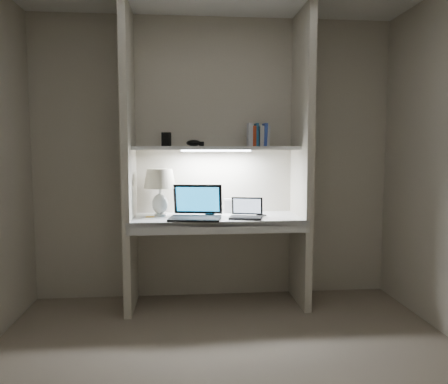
{
  "coord_description": "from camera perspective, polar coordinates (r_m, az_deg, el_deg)",
  "views": [
    {
      "loc": [
        -0.27,
        -2.44,
        1.34
      ],
      "look_at": [
        0.04,
        1.05,
        1.0
      ],
      "focal_mm": 35.0,
      "sensor_mm": 36.0,
      "label": 1
    }
  ],
  "objects": [
    {
      "name": "desk_apron",
      "position": [
        3.47,
        -0.61,
        -4.68
      ],
      "size": [
        1.46,
        0.03,
        0.1
      ],
      "primitive_type": "cube",
      "color": "silver",
      "rests_on": "desk"
    },
    {
      "name": "laptop_main",
      "position": [
        3.62,
        -3.66,
        -2.48
      ],
      "size": [
        0.46,
        0.42,
        0.27
      ],
      "rotation": [
        0.0,
        0.0,
        -0.16
      ],
      "color": "black",
      "rests_on": "desk"
    },
    {
      "name": "alcove_panel_left",
      "position": [
        3.69,
        -12.33,
        4.08
      ],
      "size": [
        0.06,
        0.55,
        2.5
      ],
      "primitive_type": "cube",
      "color": "beige",
      "rests_on": "floor"
    },
    {
      "name": "shelf",
      "position": [
        3.77,
        -1.05,
        5.76
      ],
      "size": [
        1.4,
        0.36,
        0.03
      ],
      "primitive_type": "cube",
      "color": "silver",
      "rests_on": "back_wall"
    },
    {
      "name": "strip_light",
      "position": [
        3.77,
        -1.05,
        5.42
      ],
      "size": [
        0.6,
        0.04,
        0.02
      ],
      "primitive_type": "cube",
      "color": "white",
      "rests_on": "shelf"
    },
    {
      "name": "table_lamp",
      "position": [
        3.77,
        -8.38,
        1.02
      ],
      "size": [
        0.28,
        0.28,
        0.4
      ],
      "color": "white",
      "rests_on": "desk"
    },
    {
      "name": "back_wall",
      "position": [
        3.95,
        -1.24,
        4.3
      ],
      "size": [
        3.2,
        0.01,
        2.5
      ],
      "primitive_type": "cube",
      "color": "beige",
      "rests_on": "floor"
    },
    {
      "name": "shelf_gadget",
      "position": [
        3.76,
        -3.98,
        6.41
      ],
      "size": [
        0.13,
        0.09,
        0.05
      ],
      "primitive_type": "ellipsoid",
      "rotation": [
        0.0,
        0.0,
        0.03
      ],
      "color": "black",
      "rests_on": "shelf"
    },
    {
      "name": "speaker",
      "position": [
        3.93,
        0.58,
        -1.81
      ],
      "size": [
        0.1,
        0.07,
        0.13
      ],
      "primitive_type": "cube",
      "rotation": [
        0.0,
        0.0,
        0.07
      ],
      "color": "silver",
      "rests_on": "desk"
    },
    {
      "name": "mouse",
      "position": [
        3.74,
        -1.86,
        -2.93
      ],
      "size": [
        0.09,
        0.07,
        0.03
      ],
      "primitive_type": "ellipsoid",
      "rotation": [
        0.0,
        0.0,
        0.19
      ],
      "color": "black",
      "rests_on": "desk"
    },
    {
      "name": "floor",
      "position": [
        2.8,
        1.12,
        -23.02
      ],
      "size": [
        3.2,
        3.0,
        0.01
      ],
      "primitive_type": "cube",
      "color": "gray",
      "rests_on": "ground"
    },
    {
      "name": "sticky_note",
      "position": [
        3.75,
        -9.64,
        -3.21
      ],
      "size": [
        0.07,
        0.07,
        0.0
      ],
      "primitive_type": "cube",
      "rotation": [
        0.0,
        0.0,
        0.0
      ],
      "color": "gold",
      "rests_on": "desk"
    },
    {
      "name": "book_row",
      "position": [
        3.85,
        4.48,
        7.36
      ],
      "size": [
        0.19,
        0.13,
        0.2
      ],
      "color": "#B9B9B9",
      "rests_on": "shelf"
    },
    {
      "name": "alcove_panel_right",
      "position": [
        3.8,
        10.13,
        4.16
      ],
      "size": [
        0.06,
        0.55,
        2.5
      ],
      "primitive_type": "cube",
      "color": "beige",
      "rests_on": "floor"
    },
    {
      "name": "desk",
      "position": [
        3.72,
        -0.93,
        -3.52
      ],
      "size": [
        1.4,
        0.55,
        0.04
      ],
      "primitive_type": "cube",
      "color": "white",
      "rests_on": "alcove_panel_left"
    },
    {
      "name": "cable_coil",
      "position": [
        3.77,
        4.94,
        -3.04
      ],
      "size": [
        0.09,
        0.09,
        0.01
      ],
      "primitive_type": "torus",
      "rotation": [
        0.0,
        0.0,
        -0.1
      ],
      "color": "black",
      "rests_on": "desk"
    },
    {
      "name": "laptop_netbook",
      "position": [
        3.63,
        2.93,
        -2.8
      ],
      "size": [
        0.31,
        0.28,
        0.17
      ],
      "rotation": [
        0.0,
        0.0,
        -0.24
      ],
      "color": "black",
      "rests_on": "desk"
    },
    {
      "name": "shelf_box",
      "position": [
        3.84,
        -7.54,
        6.83
      ],
      "size": [
        0.08,
        0.07,
        0.12
      ],
      "primitive_type": "cube",
      "rotation": [
        0.0,
        0.0,
        -0.42
      ],
      "color": "black",
      "rests_on": "shelf"
    }
  ]
}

